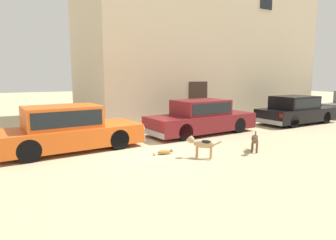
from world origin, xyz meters
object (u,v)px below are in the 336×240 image
(parked_sedan_third, at_px, (296,110))
(stray_dog_tan, at_px, (255,139))
(parked_sedan_nearest, at_px, (67,128))
(stray_dog_spotted, at_px, (202,144))
(parked_sedan_second, at_px, (201,117))
(stray_cat, at_px, (165,152))

(parked_sedan_third, xyz_separation_m, stray_dog_tan, (-5.88, -3.10, -0.31))
(parked_sedan_nearest, xyz_separation_m, stray_dog_spotted, (3.24, -2.78, -0.30))
(parked_sedan_second, height_order, stray_dog_spotted, parked_sedan_second)
(parked_sedan_second, bearing_deg, parked_sedan_third, -5.80)
(parked_sedan_nearest, xyz_separation_m, stray_cat, (2.50, -1.92, -0.65))
(parked_sedan_second, height_order, stray_dog_tan, parked_sedan_second)
(parked_sedan_third, height_order, stray_dog_spotted, parked_sedan_third)
(parked_sedan_third, height_order, stray_cat, parked_sedan_third)
(parked_sedan_second, xyz_separation_m, stray_cat, (-2.88, -2.18, -0.62))
(parked_sedan_second, xyz_separation_m, parked_sedan_third, (5.64, -0.17, 0.01))
(stray_dog_tan, bearing_deg, stray_dog_spotted, -49.54)
(stray_dog_spotted, relative_size, stray_dog_tan, 0.95)
(parked_sedan_second, xyz_separation_m, stray_dog_tan, (-0.25, -3.26, -0.30))
(parked_sedan_second, relative_size, stray_dog_tan, 5.80)
(parked_sedan_third, bearing_deg, parked_sedan_nearest, 178.98)
(stray_cat, bearing_deg, stray_dog_tan, -11.08)
(stray_dog_spotted, bearing_deg, stray_cat, -3.50)
(parked_sedan_nearest, distance_m, stray_cat, 3.21)
(stray_dog_tan, bearing_deg, stray_cat, -65.12)
(parked_sedan_third, relative_size, stray_dog_tan, 5.17)
(parked_sedan_nearest, distance_m, parked_sedan_third, 11.01)
(parked_sedan_nearest, xyz_separation_m, parked_sedan_second, (5.38, 0.26, -0.03))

